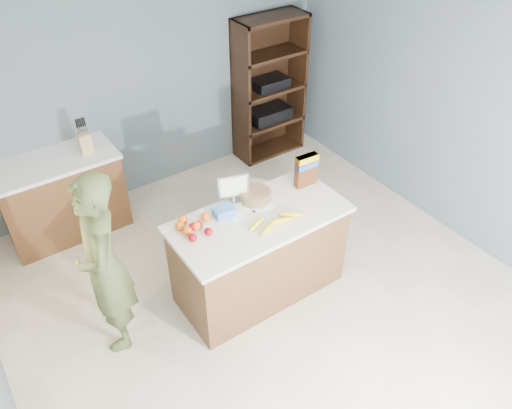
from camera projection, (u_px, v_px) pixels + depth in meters
floor at (277, 308)px, 4.63m from camera, size 4.50×5.00×0.02m
walls at (283, 158)px, 3.61m from camera, size 4.52×5.02×2.51m
counter_peninsula at (259, 257)px, 4.57m from camera, size 1.56×0.76×0.90m
back_cabinet at (63, 196)px, 5.24m from camera, size 1.24×0.62×0.90m
shelving_unit at (267, 90)px, 6.31m from camera, size 0.90×0.40×1.80m
person at (104, 266)px, 3.89m from camera, size 0.54×0.69×1.67m
knife_block at (85, 143)px, 5.01m from camera, size 0.12×0.10×0.31m
envelopes at (253, 211)px, 4.33m from camera, size 0.46×0.18×0.00m
bananas at (274, 222)px, 4.18m from camera, size 0.53×0.23×0.05m
apples at (198, 230)px, 4.08m from camera, size 0.21×0.20×0.07m
oranges at (190, 224)px, 4.14m from camera, size 0.31×0.23×0.08m
blue_carton at (224, 212)px, 4.26m from camera, size 0.18×0.13×0.08m
salad_bowl at (256, 194)px, 4.43m from camera, size 0.30×0.30×0.13m
tv at (233, 187)px, 4.35m from camera, size 0.28×0.12×0.28m
cereal_box at (306, 168)px, 4.53m from camera, size 0.22×0.09×0.32m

